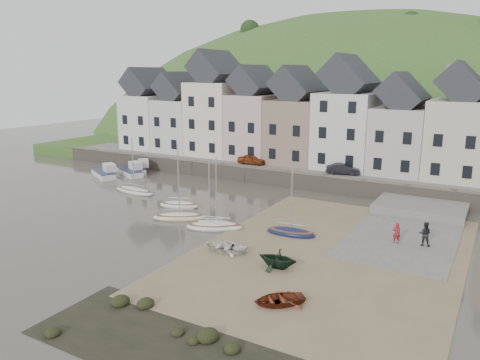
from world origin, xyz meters
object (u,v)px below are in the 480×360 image
Objects in this scene: person_dark at (425,234)px; car_left at (251,160)px; rowboat_white at (225,247)px; rowboat_green at (278,258)px; person_red at (397,233)px; sailboat_0 at (134,191)px; rowboat_red at (279,299)px; car_right at (343,169)px.

person_dark is 27.24m from car_left.
rowboat_green is at bearing 73.45° from rowboat_white.
rowboat_green is at bearing 32.28° from person_red.
rowboat_white is at bearing -28.63° from sailboat_0.
rowboat_green is at bearing 44.64° from person_dark.
rowboat_white is 15.00m from person_dark.
car_left is at bearing -150.69° from rowboat_green.
car_right is at bearing 147.59° from rowboat_red.
rowboat_white is 0.92× the size of car_left.
rowboat_green is at bearing 163.01° from rowboat_red.
car_right is at bearing -57.49° from person_dark.
sailboat_0 is 1.69× the size of car_right.
person_dark is (7.89, 9.06, 0.29)m from rowboat_green.
rowboat_green is (22.16, -10.37, 0.50)m from sailboat_0.
person_dark is 0.53× the size of car_left.
sailboat_0 reaches higher than person_dark.
car_left is (-20.89, 15.24, 1.28)m from person_red.
person_dark is at bearing 169.94° from person_red.
rowboat_green is at bearing -25.07° from sailboat_0.
car_right is (1.43, 23.07, 1.82)m from rowboat_white.
car_right is (11.78, 0.00, 0.02)m from car_left.
car_right is (-9.11, 15.24, 1.30)m from person_red.
rowboat_white is 2.02× the size of person_red.
rowboat_red is (6.82, -5.30, -0.03)m from rowboat_white.
rowboat_red is (2.23, -4.53, -0.39)m from rowboat_green.
rowboat_red is at bearing -151.70° from car_left.
car_right reaches higher than person_dark.
rowboat_white is at bearing -158.72° from car_left.
rowboat_white is 4.68m from rowboat_green.
sailboat_0 is 20.01m from rowboat_white.
rowboat_red is (24.39, -14.89, 0.11)m from sailboat_0.
car_left is at bearing -37.20° from person_dark.
car_left reaches higher than person_red.
rowboat_green reaches higher than rowboat_red.
sailboat_0 is 3.95× the size of person_red.
car_left reaches higher than person_dark.
rowboat_white reaches higher than rowboat_red.
car_right is (-3.17, 23.85, 1.46)m from rowboat_green.
car_left is 11.78m from car_right.
person_dark reaches higher than rowboat_green.
rowboat_red is 14.74m from person_dark.
person_red is at bearing 8.78° from person_dark.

